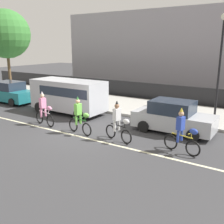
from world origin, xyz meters
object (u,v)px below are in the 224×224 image
object	(u,v)px
street_lamp_post	(221,52)
parked_car_silver	(173,117)
parade_cyclist_zebra	(119,124)
parade_cyclist_pink	(44,111)
parade_cyclist_lime	(80,118)
parade_cyclist_cobalt	(182,134)
parked_van_silver	(69,94)
parked_car_teal	(10,93)

from	to	relation	value
street_lamp_post	parked_car_silver	bearing A→B (deg)	-115.39
parade_cyclist_zebra	street_lamp_post	xyz separation A→B (m)	(3.07, 5.65, 3.15)
parade_cyclist_pink	parade_cyclist_lime	xyz separation A→B (m)	(2.59, -0.06, 0.00)
street_lamp_post	parade_cyclist_cobalt	bearing A→B (deg)	-91.36
parked_car_silver	parade_cyclist_lime	bearing A→B (deg)	-143.29
parade_cyclist_lime	parked_van_silver	bearing A→B (deg)	138.89
parade_cyclist_pink	street_lamp_post	bearing A→B (deg)	36.43
parade_cyclist_lime	parked_car_silver	size ratio (longest dim) A/B	0.47
parked_van_silver	street_lamp_post	bearing A→B (deg)	19.59
parade_cyclist_cobalt	parked_car_teal	size ratio (longest dim) A/B	0.47
parked_van_silver	street_lamp_post	world-z (taller)	street_lamp_post
parked_car_teal	street_lamp_post	distance (m)	15.26
parade_cyclist_pink	parked_van_silver	xyz separation A→B (m)	(-0.64, 2.77, 0.44)
parade_cyclist_cobalt	parked_van_silver	bearing A→B (deg)	163.96
parked_van_silver	parked_car_teal	distance (m)	6.16
parked_car_teal	street_lamp_post	xyz separation A→B (m)	(14.61, 3.02, 3.21)
parked_van_silver	parked_car_silver	size ratio (longest dim) A/B	1.22
parked_car_silver	parade_cyclist_zebra	bearing A→B (deg)	-121.82
parade_cyclist_cobalt	parked_car_silver	xyz separation A→B (m)	(-1.29, 2.43, -0.06)
parked_car_teal	parked_car_silver	xyz separation A→B (m)	(13.20, 0.03, 0.00)
parade_cyclist_lime	parked_car_silver	xyz separation A→B (m)	(3.82, 2.85, -0.06)
parade_cyclist_cobalt	street_lamp_post	world-z (taller)	street_lamp_post
parked_car_teal	street_lamp_post	size ratio (longest dim) A/B	0.70
parade_cyclist_pink	parked_car_silver	size ratio (longest dim) A/B	0.47
parade_cyclist_zebra	parked_van_silver	distance (m)	6.03
parade_cyclist_pink	parade_cyclist_cobalt	world-z (taller)	same
parade_cyclist_zebra	parade_cyclist_cobalt	world-z (taller)	same
parade_cyclist_pink	parade_cyclist_lime	distance (m)	2.59
parade_cyclist_lime	parked_car_teal	size ratio (longest dim) A/B	0.47
parade_cyclist_zebra	parade_cyclist_cobalt	xyz separation A→B (m)	(2.94, 0.23, 0.00)
parade_cyclist_zebra	parade_cyclist_lime	bearing A→B (deg)	-175.08
parade_cyclist_cobalt	parked_car_teal	xyz separation A→B (m)	(-14.49, 2.40, -0.06)
parade_cyclist_pink	parked_car_silver	world-z (taller)	parade_cyclist_pink
parade_cyclist_cobalt	parked_car_silver	bearing A→B (deg)	117.94
street_lamp_post	parked_car_teal	bearing A→B (deg)	-168.33
parked_car_teal	street_lamp_post	bearing A→B (deg)	11.67
parked_van_silver	parade_cyclist_lime	bearing A→B (deg)	-41.11
parked_car_teal	parade_cyclist_cobalt	bearing A→B (deg)	-9.40
parade_cyclist_pink	parade_cyclist_zebra	size ratio (longest dim) A/B	1.00
parade_cyclist_lime	parade_cyclist_cobalt	bearing A→B (deg)	4.72
parade_cyclist_pink	parked_car_teal	size ratio (longest dim) A/B	0.47
parked_car_teal	parked_car_silver	world-z (taller)	same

